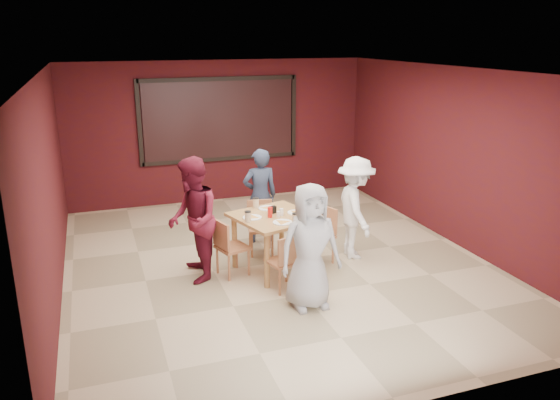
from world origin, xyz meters
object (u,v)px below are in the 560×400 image
object	(u,v)px
diner_right	(355,208)
diner_back	(260,196)
chair_front	(286,259)
chair_right	(321,232)
chair_back	(260,223)
chair_left	(228,245)
dining_table	(275,223)
diner_left	(193,220)
diner_front	(310,247)

from	to	relation	value
diner_right	diner_back	bearing A→B (deg)	55.66
chair_front	chair_right	xyz separation A→B (m)	(0.82, 0.74, 0.03)
chair_back	chair_left	size ratio (longest dim) A/B	0.99
chair_right	diner_back	size ratio (longest dim) A/B	0.54
dining_table	diner_right	xyz separation A→B (m)	(1.30, 0.07, 0.06)
chair_front	chair_left	world-z (taller)	chair_left
chair_right	diner_left	size ratio (longest dim) A/B	0.49
chair_right	diner_right	world-z (taller)	diner_right
chair_right	chair_back	bearing A→B (deg)	136.81
dining_table	diner_back	xyz separation A→B (m)	(0.15, 1.17, 0.05)
chair_left	dining_table	bearing A→B (deg)	-1.74
chair_left	diner_back	world-z (taller)	diner_back
dining_table	chair_left	bearing A→B (deg)	178.26
chair_back	diner_right	world-z (taller)	diner_right
diner_front	diner_back	world-z (taller)	diner_front
diner_left	diner_right	bearing A→B (deg)	93.57
chair_left	chair_front	bearing A→B (deg)	-49.63
chair_back	diner_back	xyz separation A→B (m)	(0.13, 0.44, 0.31)
diner_front	diner_back	xyz separation A→B (m)	(0.09, 2.35, -0.02)
chair_front	diner_back	world-z (taller)	diner_back
dining_table	chair_right	distance (m)	0.78
chair_right	diner_right	size ratio (longest dim) A/B	0.54
diner_front	diner_back	bearing A→B (deg)	87.21
diner_back	diner_left	world-z (taller)	diner_left
dining_table	chair_back	size ratio (longest dim) A/B	1.60
chair_right	diner_left	distance (m)	1.92
chair_left	diner_left	world-z (taller)	diner_left
chair_front	diner_back	xyz separation A→B (m)	(0.22, 1.86, 0.33)
chair_back	diner_right	distance (m)	1.48
chair_back	chair_right	xyz separation A→B (m)	(0.73, -0.69, 0.02)
chair_left	diner_front	xyz separation A→B (m)	(0.73, -1.20, 0.33)
diner_left	chair_front	bearing A→B (deg)	57.83
dining_table	chair_back	world-z (taller)	dining_table
diner_front	chair_right	bearing A→B (deg)	60.21
chair_right	diner_left	bearing A→B (deg)	178.87
chair_front	chair_right	size ratio (longest dim) A/B	0.94
dining_table	chair_right	size ratio (longest dim) A/B	1.54
chair_back	diner_left	bearing A→B (deg)	-150.66
chair_front	diner_left	xyz separation A→B (m)	(-1.06, 0.77, 0.41)
chair_front	diner_front	xyz separation A→B (m)	(0.13, -0.49, 0.35)
chair_left	diner_right	bearing A→B (deg)	1.52
diner_right	diner_left	bearing A→B (deg)	98.84
dining_table	diner_right	distance (m)	1.31
diner_back	diner_right	distance (m)	1.60
diner_left	diner_right	distance (m)	2.44
diner_back	diner_left	size ratio (longest dim) A/B	0.90
chair_front	diner_left	size ratio (longest dim) A/B	0.46
diner_front	dining_table	bearing A→B (deg)	92.11
chair_left	diner_front	bearing A→B (deg)	-58.65
diner_back	diner_right	world-z (taller)	diner_right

